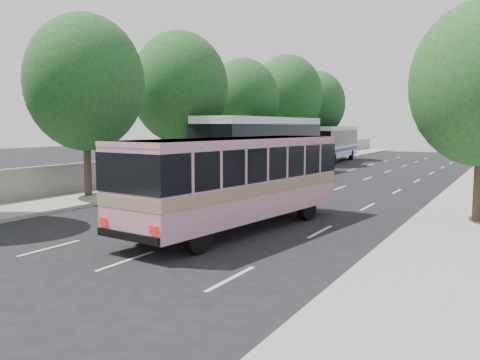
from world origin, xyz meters
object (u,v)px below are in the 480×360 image
Objects in this scene: tour_coach_front at (264,142)px; tour_coach_rear at (333,140)px; white_pickup at (296,170)px; pink_bus at (238,173)px; pink_taxi at (290,180)px.

tour_coach_front is 17.19m from tour_coach_rear.
white_pickup is 0.49× the size of tour_coach_rear.
tour_coach_front reaches higher than pink_bus.
tour_coach_front is (-6.94, 16.08, 0.52)m from pink_bus.
white_pickup is (-3.58, 13.67, -1.11)m from pink_bus.
tour_coach_rear reaches higher than pink_bus.
white_pickup is at bearing -35.26° from tour_coach_front.
tour_coach_front is at bearing -91.77° from tour_coach_rear.
white_pickup is 20.07m from tour_coach_rear.
pink_bus reaches higher than white_pickup.
white_pickup is 4.45m from tour_coach_front.
tour_coach_front is (-5.01, 7.10, 1.73)m from pink_taxi.
tour_coach_rear is at bearing 110.40° from pink_bus.
tour_coach_rear is at bearing 93.35° from tour_coach_front.
tour_coach_front is at bearing 120.43° from pink_bus.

